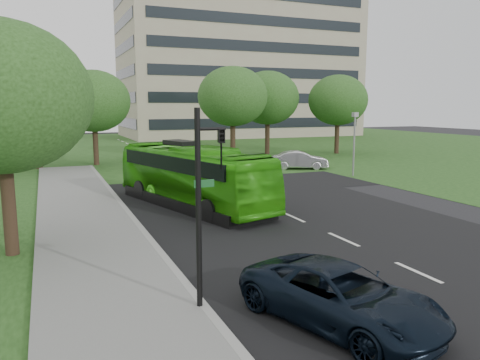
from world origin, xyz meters
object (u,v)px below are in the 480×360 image
Objects in this scene: tree_park_a at (34,88)px; tree_park_b at (94,101)px; bus at (192,176)px; tree_side_near at (0,97)px; tree_park_e at (338,100)px; sedan at (300,160)px; office_building at (238,65)px; suv at (340,296)px; traffic_light at (205,194)px; tree_park_c at (233,96)px; tree_park_d at (268,98)px; camera_pole at (354,135)px.

tree_park_b is (4.72, 0.81, -1.05)m from tree_park_a.
bus is at bearing -68.45° from tree_park_a.
tree_side_near is 10.67m from bus.
sedan is at bearing -136.47° from tree_park_e.
suv is (-26.27, -69.96, -11.78)m from office_building.
tree_park_e is (25.66, 0.33, 0.21)m from tree_park_b.
tree_park_a reaches higher than sedan.
tree_park_e reaches higher than traffic_light.
office_building reaches higher than suv.
tree_park_c is 1.97× the size of sedan.
tree_park_b is 18.63m from tree_park_d.
tree_park_a is 4.91m from tree_park_b.
office_building is 70.13m from tree_side_near.
tree_park_a is 17.67m from tree_park_c.
tree_park_a is 1.91× the size of traffic_light.
tree_park_b is at bearing -179.26° from tree_park_e.
suv is at bearing -49.66° from tree_side_near.
camera_pole is (14.28, 5.60, 1.49)m from bus.
tree_park_e is 1.66× the size of suv.
tree_park_d is at bearing 32.26° from tree_park_c.
tree_park_e is (-2.78, -35.22, -6.66)m from office_building.
tree_park_e is at bearing 37.64° from suv.
suv is (7.60, -8.95, -4.77)m from tree_side_near.
camera_pole is (4.19, -13.90, -3.06)m from tree_park_c.
tree_park_a is at bearing 90.57° from sedan.
tree_park_b is 12.96m from tree_park_c.
tree_park_e is 40.40m from tree_side_near.
office_building reaches higher than camera_pole.
bus is at bearing 33.35° from tree_side_near.
tree_park_b is (-28.44, -35.55, -6.87)m from office_building.
sedan is at bearing 57.25° from traffic_light.
tree_park_d is 1.74× the size of traffic_light.
tree_park_d is (-10.05, -32.62, -6.42)m from office_building.
tree_park_a is at bearing -170.79° from tree_park_d.
bus is (-15.53, -22.94, -4.50)m from tree_park_d.
traffic_light is at bearing 125.40° from suv.
tree_park_d is at bearing 39.95° from bus.
traffic_light is at bearing -113.11° from office_building.
tree_side_near is 1.57× the size of traffic_light.
tree_park_d is 7.73m from tree_park_e.
tree_park_b is 0.97× the size of tree_park_e.
sedan is 0.89× the size of suv.
suv is (-13.24, -25.00, -0.04)m from sedan.
office_building is 39.76m from tree_park_c.
tree_park_d reaches higher than sedan.
camera_pole is at bearing -102.75° from office_building.
tree_park_e is (30.38, 1.14, -0.84)m from tree_park_a.
traffic_light is at bearing -128.69° from tree_park_e.
tree_park_d is 0.79× the size of bus.
bus is (8.29, 5.46, -3.91)m from tree_side_near.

